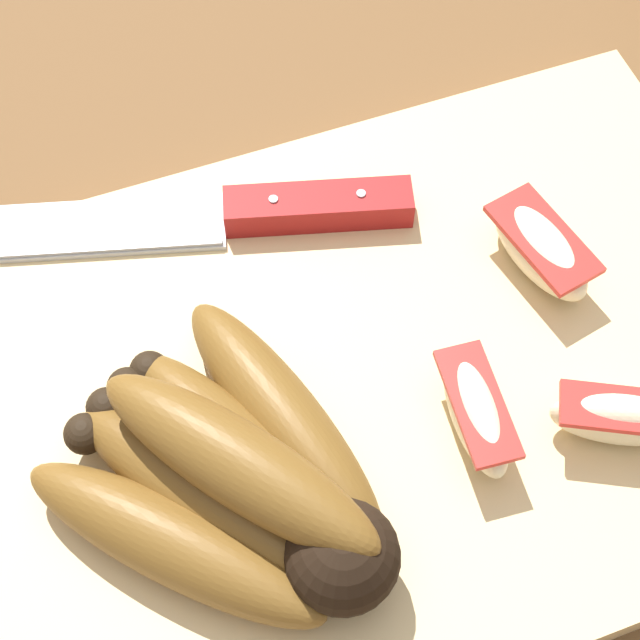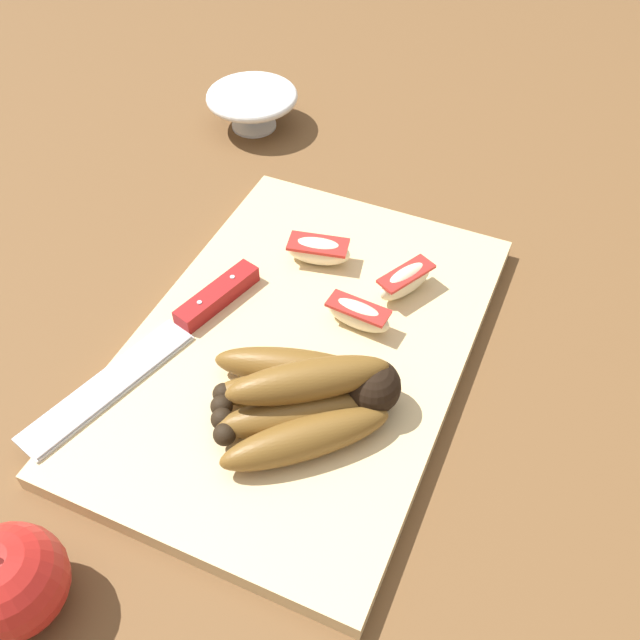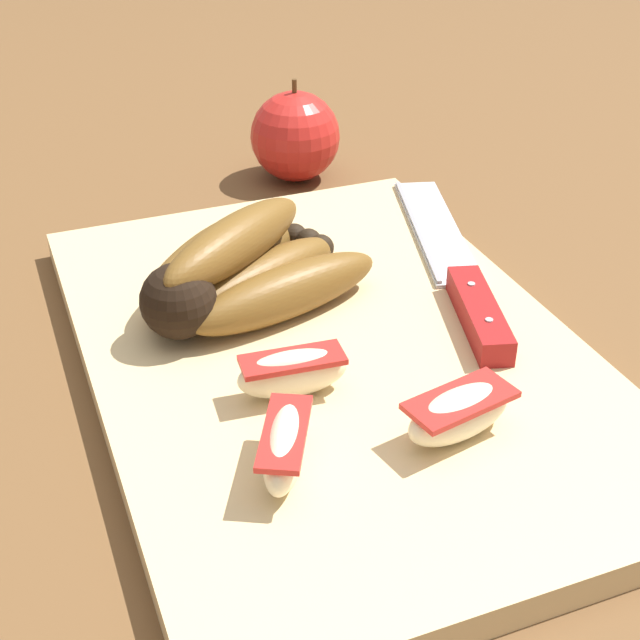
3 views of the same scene
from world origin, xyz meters
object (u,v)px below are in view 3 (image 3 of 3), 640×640
Objects in this scene: chefs_knife at (461,281)px; apple_wedge_middle at (293,372)px; banana_bunch at (237,272)px; apple_wedge_near at (459,413)px; whole_apple at (295,136)px; apple_wedge_far at (285,446)px.

apple_wedge_middle is (-0.07, 0.15, 0.01)m from chefs_knife.
banana_bunch is 0.11m from apple_wedge_middle.
apple_wedge_near is 0.42m from whole_apple.
chefs_knife is (-0.04, -0.15, -0.02)m from banana_bunch.
whole_apple reaches higher than banana_bunch.
whole_apple is at bearing -20.36° from apple_wedge_middle.
banana_bunch reaches higher than chefs_knife.
apple_wedge_near is at bearing -158.69° from banana_bunch.
apple_wedge_far is 0.73× the size of whole_apple.
whole_apple is at bearing -20.83° from apple_wedge_far.
chefs_knife is at bearing -174.62° from whole_apple.
chefs_knife is at bearing -64.53° from apple_wedge_middle.
apple_wedge_far is at bearing 86.01° from apple_wedge_near.
banana_bunch reaches higher than apple_wedge_near.
banana_bunch is 0.16m from chefs_knife.
whole_apple is (0.27, 0.03, 0.02)m from chefs_knife.
banana_bunch is 0.66× the size of chefs_knife.
apple_wedge_near is at bearing -93.99° from apple_wedge_far.
apple_wedge_middle is 0.72× the size of whole_apple.
whole_apple is (0.41, -0.16, 0.00)m from apple_wedge_far.
apple_wedge_far is (-0.18, 0.03, -0.01)m from banana_bunch.
whole_apple reaches higher than chefs_knife.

